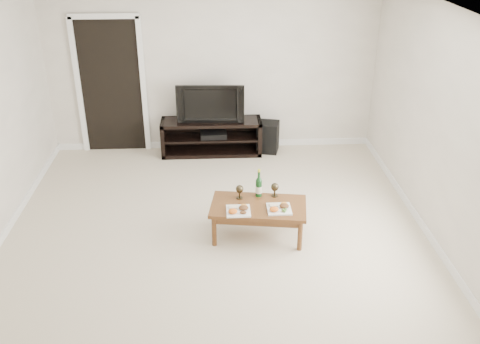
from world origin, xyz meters
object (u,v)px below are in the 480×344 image
object	(u,v)px
television	(211,102)
subwoofer	(268,137)
media_console	(211,137)
coffee_table	(258,221)

from	to	relation	value
television	subwoofer	world-z (taller)	television
media_console	coffee_table	distance (m)	2.46
media_console	television	distance (m)	0.57
television	subwoofer	bearing A→B (deg)	5.33
media_console	coffee_table	size ratio (longest dim) A/B	1.42
media_console	television	xyz separation A→B (m)	(0.00, 0.00, 0.57)
television	coffee_table	world-z (taller)	television
media_console	coffee_table	xyz separation A→B (m)	(0.54, -2.40, -0.07)
television	media_console	bearing A→B (deg)	0.00
television	coffee_table	distance (m)	2.54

